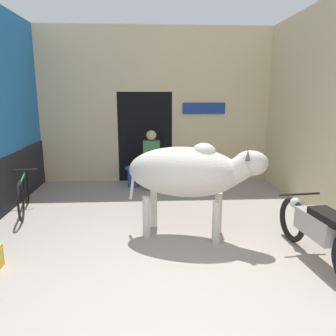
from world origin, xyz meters
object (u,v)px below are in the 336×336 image
at_px(motorcycle_near, 319,230).
at_px(plastic_stool, 133,176).
at_px(bicycle, 24,193).
at_px(cow, 189,172).
at_px(shopkeeper_seated, 152,158).

distance_m(motorcycle_near, plastic_stool, 4.37).
relative_size(bicycle, plastic_stool, 3.53).
xyz_separation_m(cow, shopkeeper_seated, (-0.52, 2.55, -0.27)).
xyz_separation_m(motorcycle_near, bicycle, (-4.33, 2.08, -0.07)).
height_order(cow, bicycle, cow).
relative_size(cow, motorcycle_near, 1.10).
bearing_deg(cow, shopkeeper_seated, 101.49).
bearing_deg(plastic_stool, shopkeeper_seated, -22.60).
distance_m(motorcycle_near, bicycle, 4.81).
bearing_deg(cow, bicycle, 157.16).
xyz_separation_m(shopkeeper_seated, plastic_stool, (-0.42, 0.17, -0.46)).
bearing_deg(cow, motorcycle_near, -30.37).
bearing_deg(motorcycle_near, shopkeeper_seated, 120.60).
distance_m(motorcycle_near, shopkeeper_seated, 4.01).
bearing_deg(bicycle, plastic_stool, 39.28).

